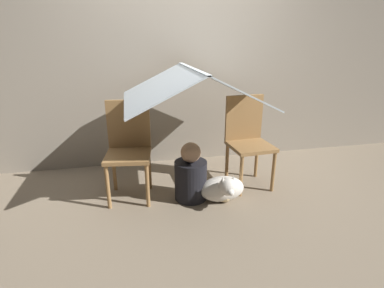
{
  "coord_description": "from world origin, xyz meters",
  "views": [
    {
      "loc": [
        -0.57,
        -2.47,
        1.48
      ],
      "look_at": [
        0.0,
        0.19,
        0.51
      ],
      "focal_mm": 28.0,
      "sensor_mm": 36.0,
      "label": 1
    }
  ],
  "objects_px": {
    "chair_right": "(248,138)",
    "chair_left": "(129,146)",
    "dog": "(223,188)",
    "person_front": "(191,176)"
  },
  "relations": [
    {
      "from": "chair_left",
      "to": "person_front",
      "type": "relative_size",
      "value": 1.63
    },
    {
      "from": "person_front",
      "to": "dog",
      "type": "relative_size",
      "value": 1.32
    },
    {
      "from": "chair_left",
      "to": "chair_right",
      "type": "relative_size",
      "value": 1.0
    },
    {
      "from": "person_front",
      "to": "dog",
      "type": "height_order",
      "value": "person_front"
    },
    {
      "from": "chair_left",
      "to": "chair_right",
      "type": "xyz_separation_m",
      "value": [
        1.2,
        0.0,
        0.0
      ]
    },
    {
      "from": "chair_right",
      "to": "dog",
      "type": "height_order",
      "value": "chair_right"
    },
    {
      "from": "chair_right",
      "to": "dog",
      "type": "distance_m",
      "value": 0.62
    },
    {
      "from": "chair_left",
      "to": "person_front",
      "type": "bearing_deg",
      "value": -13.36
    },
    {
      "from": "chair_right",
      "to": "chair_left",
      "type": "bearing_deg",
      "value": 175.8
    },
    {
      "from": "chair_left",
      "to": "dog",
      "type": "relative_size",
      "value": 2.15
    }
  ]
}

